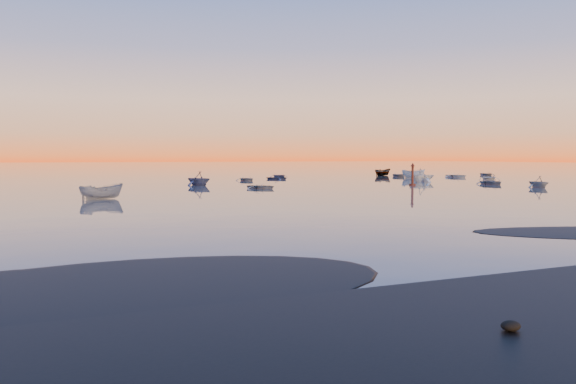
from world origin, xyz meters
TOP-DOWN VIEW (x-y plane):
  - ground at (0.00, 100.00)m, footprint 600.00×600.00m
  - moored_fleet at (0.00, 53.00)m, footprint 124.00×58.00m
  - boat_near_center at (-16.73, 35.94)m, footprint 2.36×4.16m
  - boat_near_right at (34.81, 34.81)m, footprint 3.18×1.45m
  - channel_marker at (23.57, 45.32)m, footprint 0.87×0.87m

SIDE VIEW (x-z plane):
  - ground at x=0.00m, z-range 0.00..0.00m
  - moored_fleet at x=0.00m, z-range -0.60..0.60m
  - boat_near_center at x=-16.73m, z-range -0.68..0.68m
  - boat_near_right at x=34.81m, z-range -0.55..0.55m
  - channel_marker at x=23.57m, z-range -0.33..2.77m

